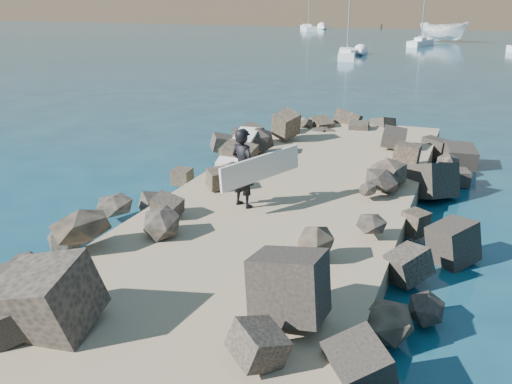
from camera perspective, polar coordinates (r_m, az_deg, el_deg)
ground at (r=13.74m, az=1.52°, el=-4.64°), size 800.00×800.00×0.00m
jetty at (r=11.93m, az=-1.76°, el=-6.93°), size 6.00×26.00×0.60m
riprap_left at (r=13.54m, az=-12.32°, el=-3.18°), size 2.60×22.00×1.00m
riprap_right at (r=11.58m, az=12.67°, el=-7.16°), size 2.60×22.00×1.00m
surfboard_resting at (r=17.54m, az=-1.75°, el=4.29°), size 0.88×2.62×0.09m
boat_imported at (r=75.69m, az=18.20°, el=14.99°), size 6.73×4.83×2.44m
surfer_with_board at (r=13.75m, az=-1.05°, el=2.42°), size 1.49×2.16×1.95m
sailboat_b at (r=69.16m, az=16.14°, el=14.15°), size 2.51×5.67×6.84m
sailboat_a at (r=54.18m, az=9.07°, el=13.44°), size 2.60×6.55×7.78m
sailboat_e at (r=96.48m, az=5.24°, el=16.02°), size 4.61×7.47×8.96m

